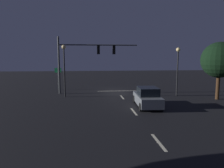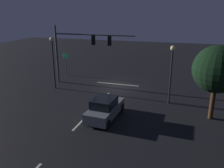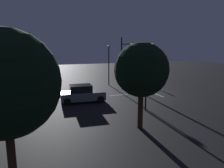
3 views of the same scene
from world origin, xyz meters
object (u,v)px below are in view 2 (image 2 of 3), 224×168
(tree_left_near, at_px, (217,70))
(traffic_signal_assembly, at_px, (80,45))
(car_approaching, at_px, (105,108))
(street_lamp_left_kerb, at_px, (172,64))
(route_sign, at_px, (66,59))
(street_lamp_right_kerb, at_px, (53,54))

(tree_left_near, bearing_deg, traffic_signal_assembly, -20.94)
(car_approaching, height_order, street_lamp_left_kerb, street_lamp_left_kerb)
(street_lamp_left_kerb, distance_m, route_sign, 14.90)
(car_approaching, height_order, street_lamp_right_kerb, street_lamp_right_kerb)
(street_lamp_left_kerb, bearing_deg, car_approaching, 44.92)
(street_lamp_left_kerb, bearing_deg, route_sign, -23.38)
(street_lamp_left_kerb, height_order, tree_left_near, tree_left_near)
(street_lamp_right_kerb, distance_m, route_sign, 5.65)
(street_lamp_left_kerb, xyz_separation_m, tree_left_near, (-3.36, 2.20, 0.29))
(street_lamp_right_kerb, bearing_deg, car_approaching, 145.27)
(street_lamp_right_kerb, height_order, tree_left_near, tree_left_near)
(traffic_signal_assembly, height_order, street_lamp_left_kerb, traffic_signal_assembly)
(traffic_signal_assembly, distance_m, street_lamp_right_kerb, 3.17)
(traffic_signal_assembly, xyz_separation_m, street_lamp_right_kerb, (2.16, 2.22, -0.66))
(traffic_signal_assembly, distance_m, street_lamp_left_kerb, 10.45)
(route_sign, bearing_deg, tree_left_near, 154.53)
(street_lamp_right_kerb, bearing_deg, traffic_signal_assembly, -134.22)
(route_sign, distance_m, tree_left_near, 18.88)
(street_lamp_left_kerb, distance_m, street_lamp_right_kerb, 12.19)
(street_lamp_left_kerb, relative_size, street_lamp_right_kerb, 0.95)
(street_lamp_left_kerb, bearing_deg, tree_left_near, 146.81)
(car_approaching, height_order, tree_left_near, tree_left_near)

